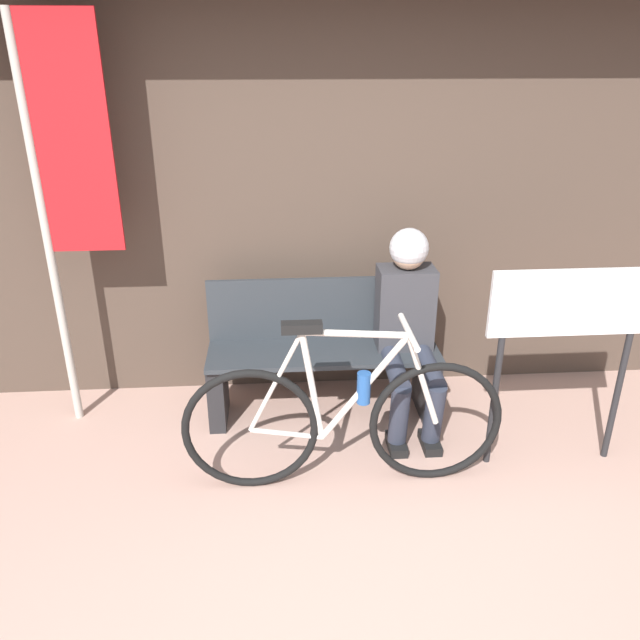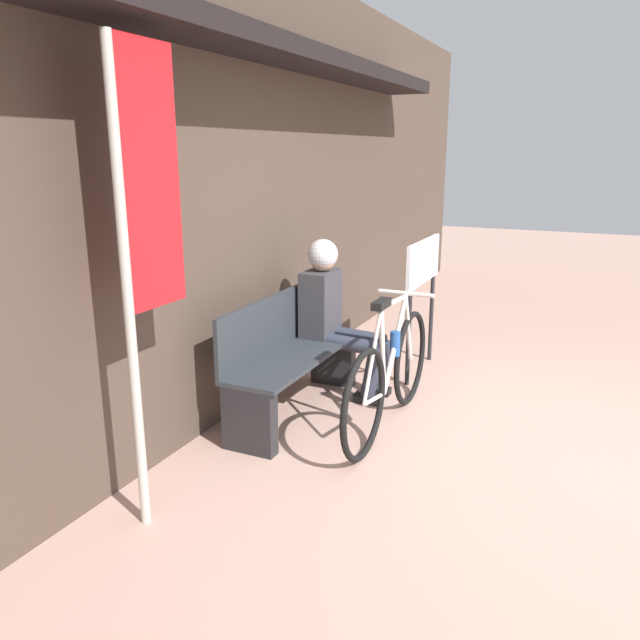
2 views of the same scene
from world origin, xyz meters
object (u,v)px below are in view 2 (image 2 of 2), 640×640
banner_pole (143,223)px  signboard (423,274)px  person_seated (333,307)px  park_bench_near (290,361)px  bicycle (390,374)px

banner_pole → signboard: bearing=-13.7°
banner_pole → person_seated: bearing=-4.6°
park_bench_near → signboard: 1.45m
park_bench_near → person_seated: bearing=-13.5°
bicycle → person_seated: 0.81m
bicycle → banner_pole: 2.01m
bicycle → banner_pole: (-1.47, 0.77, 1.13)m
park_bench_near → signboard: signboard is taller
bicycle → signboard: 1.28m
bicycle → signboard: (1.18, 0.12, 0.47)m
person_seated → signboard: bearing=-33.6°
person_seated → banner_pole: 2.09m
person_seated → banner_pole: (-1.91, 0.16, 0.83)m
park_bench_near → person_seated: (0.50, -0.12, 0.30)m
bicycle → person_seated: bearing=54.1°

